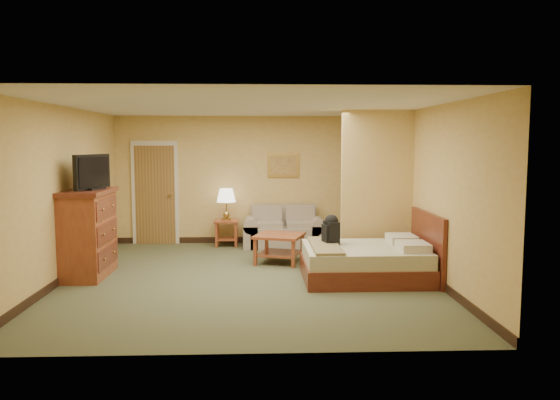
{
  "coord_description": "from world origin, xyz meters",
  "views": [
    {
      "loc": [
        0.16,
        -8.16,
        2.06
      ],
      "look_at": [
        0.5,
        0.6,
        1.14
      ],
      "focal_mm": 35.0,
      "sensor_mm": 36.0,
      "label": 1
    }
  ],
  "objects_px": {
    "loveseat": "(284,233)",
    "dresser": "(88,233)",
    "coffee_table": "(279,242)",
    "bed": "(369,261)"
  },
  "relations": [
    {
      "from": "coffee_table",
      "to": "dresser",
      "type": "bearing_deg",
      "value": -164.31
    },
    {
      "from": "bed",
      "to": "dresser",
      "type": "bearing_deg",
      "value": 175.43
    },
    {
      "from": "loveseat",
      "to": "dresser",
      "type": "bearing_deg",
      "value": -143.28
    },
    {
      "from": "bed",
      "to": "coffee_table",
      "type": "bearing_deg",
      "value": 138.06
    },
    {
      "from": "coffee_table",
      "to": "bed",
      "type": "distance_m",
      "value": 1.77
    },
    {
      "from": "loveseat",
      "to": "coffee_table",
      "type": "bearing_deg",
      "value": -95.73
    },
    {
      "from": "dresser",
      "to": "loveseat",
      "type": "bearing_deg",
      "value": 36.72
    },
    {
      "from": "loveseat",
      "to": "dresser",
      "type": "relative_size",
      "value": 1.2
    },
    {
      "from": "loveseat",
      "to": "dresser",
      "type": "xyz_separation_m",
      "value": [
        -3.13,
        -2.34,
        0.42
      ]
    },
    {
      "from": "dresser",
      "to": "bed",
      "type": "bearing_deg",
      "value": -4.57
    }
  ]
}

